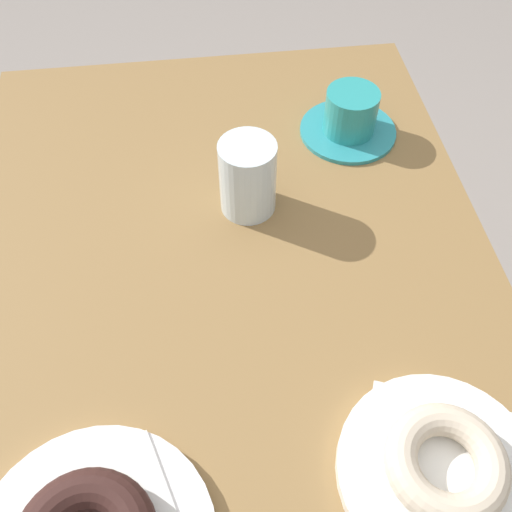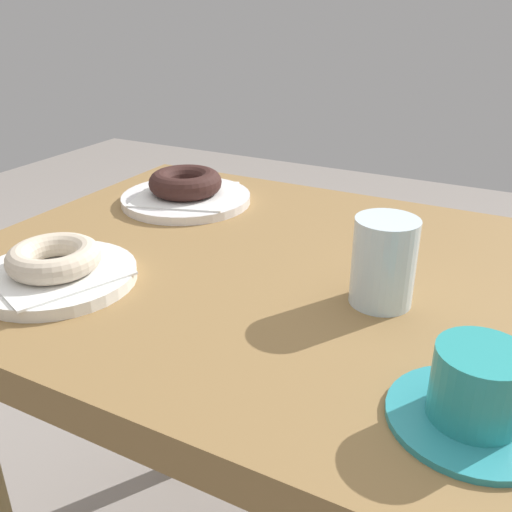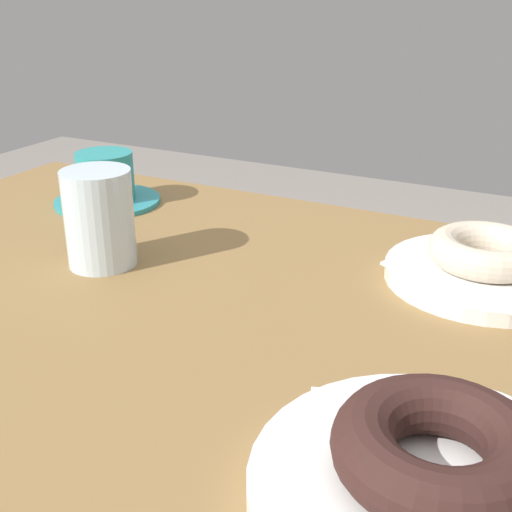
{
  "view_description": "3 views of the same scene",
  "coord_description": "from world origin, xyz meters",
  "px_view_note": "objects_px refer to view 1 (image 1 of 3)",
  "views": [
    {
      "loc": [
        0.4,
        -0.02,
        1.33
      ],
      "look_at": [
        0.01,
        0.03,
        0.81
      ],
      "focal_mm": 40.35,
      "sensor_mm": 36.0,
      "label": 1
    },
    {
      "loc": [
        -0.26,
        0.61,
        1.08
      ],
      "look_at": [
        0.05,
        0.03,
        0.78
      ],
      "focal_mm": 39.31,
      "sensor_mm": 36.0,
      "label": 2
    },
    {
      "loc": [
        0.33,
        -0.47,
        1.04
      ],
      "look_at": [
        0.07,
        0.03,
        0.8
      ],
      "focal_mm": 46.18,
      "sensor_mm": 36.0,
      "label": 3
    }
  ],
  "objects_px": {
    "plate_sugar_ring": "(439,472)",
    "water_glass": "(248,177)",
    "donut_sugar_ring": "(446,463)",
    "coffee_cup": "(350,116)"
  },
  "relations": [
    {
      "from": "plate_sugar_ring",
      "to": "donut_sugar_ring",
      "type": "relative_size",
      "value": 1.72
    },
    {
      "from": "plate_sugar_ring",
      "to": "water_glass",
      "type": "xyz_separation_m",
      "value": [
        -0.37,
        -0.14,
        0.04
      ]
    },
    {
      "from": "donut_sugar_ring",
      "to": "coffee_cup",
      "type": "xyz_separation_m",
      "value": [
        -0.5,
        0.02,
        -0.0
      ]
    },
    {
      "from": "plate_sugar_ring",
      "to": "water_glass",
      "type": "bearing_deg",
      "value": -159.4
    },
    {
      "from": "donut_sugar_ring",
      "to": "water_glass",
      "type": "bearing_deg",
      "value": -159.4
    },
    {
      "from": "donut_sugar_ring",
      "to": "water_glass",
      "type": "distance_m",
      "value": 0.4
    },
    {
      "from": "coffee_cup",
      "to": "donut_sugar_ring",
      "type": "bearing_deg",
      "value": -2.81
    },
    {
      "from": "donut_sugar_ring",
      "to": "water_glass",
      "type": "relative_size",
      "value": 1.11
    },
    {
      "from": "plate_sugar_ring",
      "to": "coffee_cup",
      "type": "height_order",
      "value": "coffee_cup"
    },
    {
      "from": "plate_sugar_ring",
      "to": "water_glass",
      "type": "relative_size",
      "value": 1.9
    }
  ]
}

